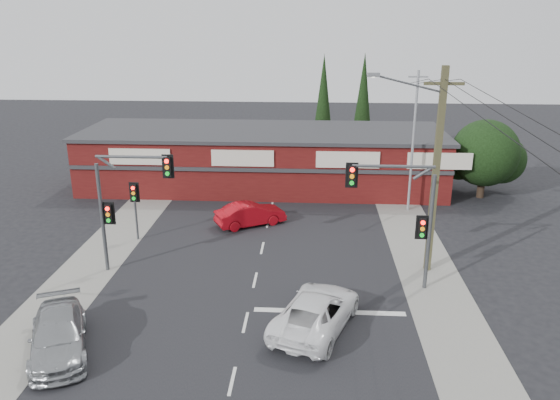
# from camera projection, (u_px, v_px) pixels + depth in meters

# --- Properties ---
(ground) EXTENTS (120.00, 120.00, 0.00)m
(ground) POSITION_uv_depth(u_px,v_px,m) (252.00, 293.00, 25.05)
(ground) COLOR black
(ground) RESTS_ON ground
(road_strip) EXTENTS (14.00, 70.00, 0.01)m
(road_strip) POSITION_uv_depth(u_px,v_px,m) (262.00, 249.00, 29.78)
(road_strip) COLOR black
(road_strip) RESTS_ON ground
(verge_left) EXTENTS (3.00, 70.00, 0.02)m
(verge_left) POSITION_uv_depth(u_px,v_px,m) (110.00, 245.00, 30.26)
(verge_left) COLOR gray
(verge_left) RESTS_ON ground
(verge_right) EXTENTS (3.00, 70.00, 0.02)m
(verge_right) POSITION_uv_depth(u_px,v_px,m) (419.00, 253.00, 29.29)
(verge_right) COLOR gray
(verge_right) RESTS_ON ground
(stop_line) EXTENTS (6.50, 0.35, 0.01)m
(stop_line) POSITION_uv_depth(u_px,v_px,m) (329.00, 312.00, 23.42)
(stop_line) COLOR silver
(stop_line) RESTS_ON ground
(white_suv) EXTENTS (4.18, 5.89, 1.49)m
(white_suv) POSITION_uv_depth(u_px,v_px,m) (316.00, 311.00, 22.04)
(white_suv) COLOR white
(white_suv) RESTS_ON ground
(silver_suv) EXTENTS (3.73, 5.29, 1.42)m
(silver_suv) POSITION_uv_depth(u_px,v_px,m) (58.00, 335.00, 20.43)
(silver_suv) COLOR #9EA1A4
(silver_suv) RESTS_ON ground
(red_sedan) EXTENTS (4.43, 3.33, 1.40)m
(red_sedan) POSITION_uv_depth(u_px,v_px,m) (250.00, 214.00, 33.07)
(red_sedan) COLOR #A60A13
(red_sedan) RESTS_ON ground
(lane_dashes) EXTENTS (0.12, 47.89, 0.01)m
(lane_dashes) POSITION_uv_depth(u_px,v_px,m) (262.00, 248.00, 29.91)
(lane_dashes) COLOR silver
(lane_dashes) RESTS_ON ground
(shop_building) EXTENTS (27.30, 8.40, 4.22)m
(shop_building) POSITION_uv_depth(u_px,v_px,m) (263.00, 158.00, 40.51)
(shop_building) COLOR #470E0E
(shop_building) RESTS_ON ground
(tree_cluster) EXTENTS (5.90, 5.10, 5.50)m
(tree_cluster) POSITION_uv_depth(u_px,v_px,m) (485.00, 156.00, 37.91)
(tree_cluster) COLOR #2D2116
(tree_cluster) RESTS_ON ground
(conifer_near) EXTENTS (1.80, 1.80, 9.25)m
(conifer_near) POSITION_uv_depth(u_px,v_px,m) (323.00, 100.00, 45.83)
(conifer_near) COLOR #2D2116
(conifer_near) RESTS_ON ground
(conifer_far) EXTENTS (1.80, 1.80, 9.25)m
(conifer_far) POSITION_uv_depth(u_px,v_px,m) (363.00, 97.00, 47.52)
(conifer_far) COLOR #2D2116
(conifer_far) RESTS_ON ground
(traffic_mast_left) EXTENTS (3.77, 0.27, 5.97)m
(traffic_mast_left) POSITION_uv_depth(u_px,v_px,m) (122.00, 196.00, 26.06)
(traffic_mast_left) COLOR #47494C
(traffic_mast_left) RESTS_ON ground
(traffic_mast_right) EXTENTS (3.96, 0.27, 5.97)m
(traffic_mast_right) POSITION_uv_depth(u_px,v_px,m) (406.00, 208.00, 24.36)
(traffic_mast_right) COLOR #47494C
(traffic_mast_right) RESTS_ON ground
(pedestal_signal) EXTENTS (0.55, 0.27, 3.38)m
(pedestal_signal) POSITION_uv_depth(u_px,v_px,m) (135.00, 199.00, 30.38)
(pedestal_signal) COLOR #47494C
(pedestal_signal) RESTS_ON ground
(utility_pole) EXTENTS (4.38, 0.59, 10.00)m
(utility_pole) POSITION_uv_depth(u_px,v_px,m) (434.00, 166.00, 25.69)
(utility_pole) COLOR #4C482A
(utility_pole) RESTS_ON ground
(steel_pole) EXTENTS (1.20, 0.16, 9.00)m
(steel_pole) POSITION_uv_depth(u_px,v_px,m) (413.00, 140.00, 34.40)
(steel_pole) COLOR gray
(steel_pole) RESTS_ON ground
(power_lines) EXTENTS (2.01, 29.00, 1.22)m
(power_lines) POSITION_uv_depth(u_px,v_px,m) (478.00, 106.00, 19.36)
(power_lines) COLOR black
(power_lines) RESTS_ON ground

